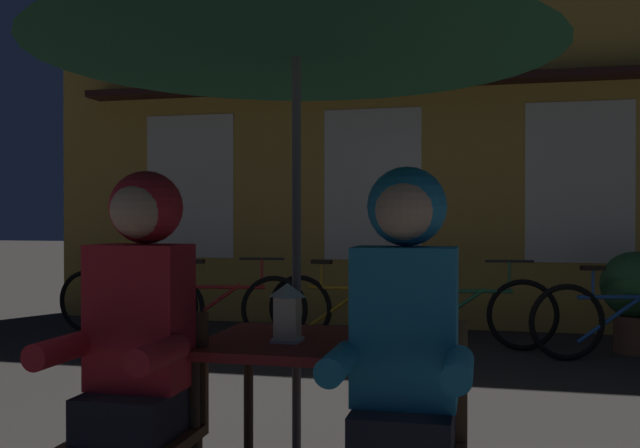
% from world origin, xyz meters
% --- Properties ---
extents(cafe_table, '(0.72, 0.72, 0.74)m').
position_xyz_m(cafe_table, '(0.00, 0.00, 0.64)').
color(cafe_table, maroon).
rests_on(cafe_table, ground_plane).
extents(patio_umbrella, '(2.10, 2.10, 2.31)m').
position_xyz_m(patio_umbrella, '(0.00, 0.00, 2.06)').
color(patio_umbrella, '#4C4C51').
rests_on(patio_umbrella, ground_plane).
extents(lantern, '(0.11, 0.11, 0.23)m').
position_xyz_m(lantern, '(-0.01, -0.08, 0.86)').
color(lantern, white).
rests_on(lantern, cafe_table).
extents(chair_left, '(0.40, 0.40, 0.87)m').
position_xyz_m(chair_left, '(-0.48, -0.37, 0.49)').
color(chair_left, '#513823').
rests_on(chair_left, ground_plane).
extents(chair_right, '(0.40, 0.40, 0.87)m').
position_xyz_m(chair_right, '(0.48, -0.37, 0.49)').
color(chair_right, '#513823').
rests_on(chair_right, ground_plane).
extents(person_left_hooded, '(0.45, 0.56, 1.40)m').
position_xyz_m(person_left_hooded, '(-0.48, -0.43, 0.85)').
color(person_left_hooded, black).
rests_on(person_left_hooded, ground_plane).
extents(person_right_hooded, '(0.45, 0.56, 1.40)m').
position_xyz_m(person_right_hooded, '(0.48, -0.43, 0.85)').
color(person_right_hooded, black).
rests_on(person_right_hooded, ground_plane).
extents(shopfront_building, '(10.00, 0.93, 6.20)m').
position_xyz_m(shopfront_building, '(0.62, 5.40, 3.09)').
color(shopfront_building, gold).
rests_on(shopfront_building, ground_plane).
extents(bicycle_nearest, '(1.68, 0.22, 0.84)m').
position_xyz_m(bicycle_nearest, '(-2.90, 3.95, 0.35)').
color(bicycle_nearest, black).
rests_on(bicycle_nearest, ground_plane).
extents(bicycle_second, '(1.67, 0.29, 0.84)m').
position_xyz_m(bicycle_second, '(-1.76, 3.76, 0.35)').
color(bicycle_second, black).
rests_on(bicycle_second, ground_plane).
extents(bicycle_third, '(1.68, 0.22, 0.84)m').
position_xyz_m(bicycle_third, '(-0.52, 3.92, 0.35)').
color(bicycle_third, black).
rests_on(bicycle_third, ground_plane).
extents(bicycle_fourth, '(1.67, 0.26, 0.84)m').
position_xyz_m(bicycle_fourth, '(0.58, 3.92, 0.35)').
color(bicycle_fourth, black).
rests_on(bicycle_fourth, ground_plane).
extents(bicycle_fifth, '(1.64, 0.46, 0.84)m').
position_xyz_m(bicycle_fifth, '(1.92, 3.73, 0.35)').
color(bicycle_fifth, black).
rests_on(bicycle_fifth, ground_plane).
extents(potted_plant, '(0.60, 0.60, 0.92)m').
position_xyz_m(potted_plant, '(2.07, 4.09, 0.54)').
color(potted_plant, brown).
rests_on(potted_plant, ground_plane).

